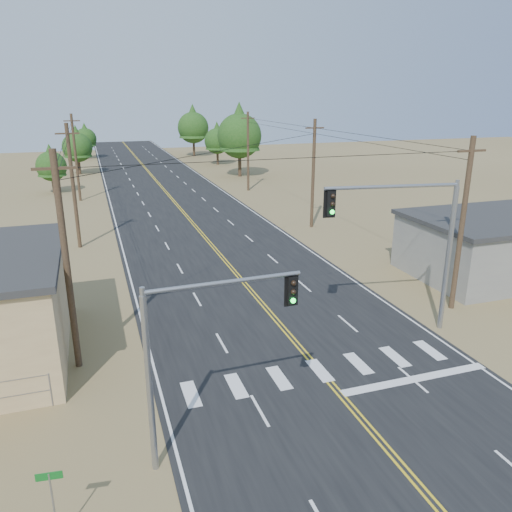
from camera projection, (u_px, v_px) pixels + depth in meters
name	position (u px, v px, depth m)	size (l,w,h in m)	color
ground	(429.00, 498.00, 15.69)	(220.00, 220.00, 0.00)	olive
road	(209.00, 242.00, 42.75)	(15.00, 200.00, 0.02)	black
utility_pole_left_near	(66.00, 262.00, 21.77)	(1.80, 0.30, 10.00)	#4C3826
utility_pole_left_mid	(73.00, 186.00, 39.81)	(1.80, 0.30, 10.00)	#4C3826
utility_pole_left_far	(76.00, 157.00, 57.85)	(1.80, 0.30, 10.00)	#4C3826
utility_pole_right_near	(462.00, 224.00, 28.09)	(1.80, 0.30, 10.00)	#4C3826
utility_pole_right_mid	(313.00, 173.00, 46.13)	(1.80, 0.30, 10.00)	#4C3826
utility_pole_right_far	(248.00, 151.00, 64.17)	(1.80, 0.30, 10.00)	#4C3826
signal_mast_left	(194.00, 344.00, 16.07)	(5.29, 0.39, 6.61)	gray
signal_mast_right	(415.00, 232.00, 25.13)	(6.92, 1.32, 8.06)	gray
street_sign	(52.00, 496.00, 13.69)	(0.71, 0.11, 2.39)	gray
tree_left_near	(51.00, 163.00, 62.72)	(3.74, 3.74, 6.23)	#3F2D1E
tree_left_mid	(77.00, 144.00, 77.51)	(4.57, 4.57, 7.61)	#3F2D1E
tree_left_far	(85.00, 137.00, 96.68)	(4.13, 4.13, 6.88)	#3F2D1E
tree_right_near	(239.00, 131.00, 74.74)	(6.64, 6.64, 11.06)	#3F2D1E
tree_right_mid	(217.00, 138.00, 88.29)	(4.52, 4.52, 7.54)	#3F2D1E
tree_right_far	(193.00, 124.00, 99.86)	(6.17, 6.17, 10.28)	#3F2D1E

